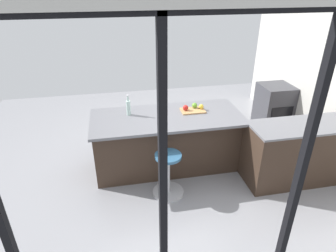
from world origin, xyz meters
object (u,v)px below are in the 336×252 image
apple_green (195,105)px  water_bottle (128,107)px  oven_range (274,107)px  cutting_board (193,111)px  apple_yellow (201,107)px  apple_red (186,108)px  kitchen_island (167,141)px  stool_by_window (168,176)px

apple_green → water_bottle: (1.01, 0.02, 0.06)m
oven_range → apple_green: 2.12m
cutting_board → apple_yellow: 0.15m
apple_yellow → apple_red: bearing=2.7°
kitchen_island → apple_red: 0.60m
oven_range → apple_yellow: 2.06m
stool_by_window → apple_yellow: bearing=-131.9°
cutting_board → apple_yellow: size_ratio=4.88×
oven_range → cutting_board: (1.93, 0.89, 0.48)m
apple_green → kitchen_island: bearing=15.5°
apple_red → water_bottle: size_ratio=0.27×
apple_green → apple_yellow: bearing=149.8°
oven_range → kitchen_island: 2.53m
stool_by_window → cutting_board: 1.08m
kitchen_island → cutting_board: cutting_board is taller
apple_red → apple_yellow: 0.25m
cutting_board → apple_red: size_ratio=4.27×
kitchen_island → apple_red: bearing=-168.1°
apple_green → apple_yellow: 0.10m
cutting_board → water_bottle: (0.97, -0.06, 0.11)m
apple_red → oven_range: bearing=-156.6°
apple_green → apple_yellow: (-0.09, 0.05, -0.00)m
kitchen_island → apple_green: (-0.46, -0.13, 0.51)m
apple_yellow → water_bottle: water_bottle is taller
stool_by_window → apple_red: apple_red is taller
oven_range → water_bottle: size_ratio=2.81×
oven_range → apple_yellow: (1.79, 0.87, 0.52)m
stool_by_window → kitchen_island: bearing=-99.4°
apple_yellow → cutting_board: bearing=7.6°
apple_red → apple_green: apple_red is taller
oven_range → apple_green: (1.88, 0.82, 0.53)m
oven_range → stool_by_window: oven_range is taller
stool_by_window → water_bottle: water_bottle is taller
oven_range → kitchen_island: kitchen_island is taller
cutting_board → apple_red: bearing=-3.3°
apple_red → water_bottle: bearing=-3.3°
oven_range → cutting_board: cutting_board is taller
cutting_board → kitchen_island: bearing=7.9°
kitchen_island → water_bottle: bearing=-11.6°
apple_yellow → water_bottle: bearing=-1.9°
stool_by_window → apple_yellow: size_ratio=8.67×
stool_by_window → water_bottle: 1.15m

